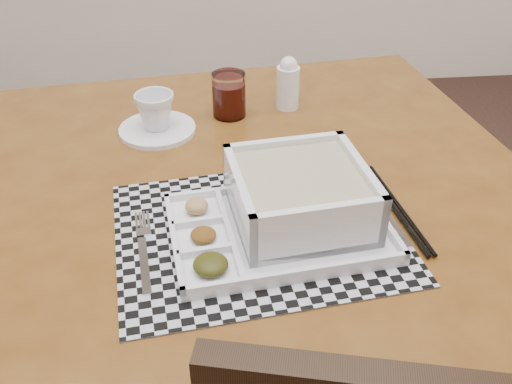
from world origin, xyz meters
TOP-DOWN VIEW (x-y plane):
  - dining_table at (0.35, 0.44)m, footprint 1.12×1.12m
  - placemat at (0.36, 0.32)m, footprint 0.46×0.39m
  - serving_tray at (0.41, 0.33)m, footprint 0.35×0.27m
  - fork at (0.19, 0.29)m, footprint 0.04×0.19m
  - spoon at (0.56, 0.39)m, footprint 0.04×0.18m
  - chopsticks at (0.58, 0.35)m, footprint 0.05×0.24m
  - saucer at (0.19, 0.65)m, footprint 0.15×0.15m
  - cup at (0.19, 0.65)m, footprint 0.10×0.10m
  - juice_glass at (0.34, 0.71)m, footprint 0.07×0.07m
  - creamer_bottle at (0.46, 0.73)m, footprint 0.05×0.05m

SIDE VIEW (x-z plane):
  - dining_table at x=0.35m, z-range 0.30..1.05m
  - placemat at x=0.36m, z-range 0.75..0.75m
  - fork at x=0.19m, z-range 0.75..0.76m
  - saucer at x=0.19m, z-range 0.75..0.76m
  - spoon at x=0.56m, z-range 0.75..0.76m
  - chopsticks at x=0.58m, z-range 0.75..0.76m
  - serving_tray at x=0.41m, z-range 0.74..0.84m
  - juice_glass at x=0.34m, z-range 0.75..0.84m
  - cup at x=0.19m, z-range 0.76..0.83m
  - creamer_bottle at x=0.46m, z-range 0.75..0.86m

